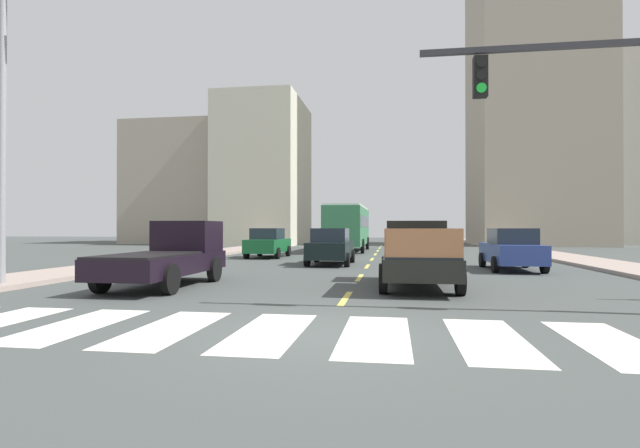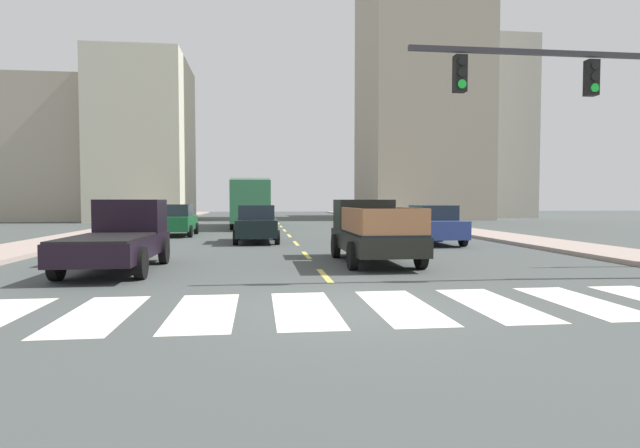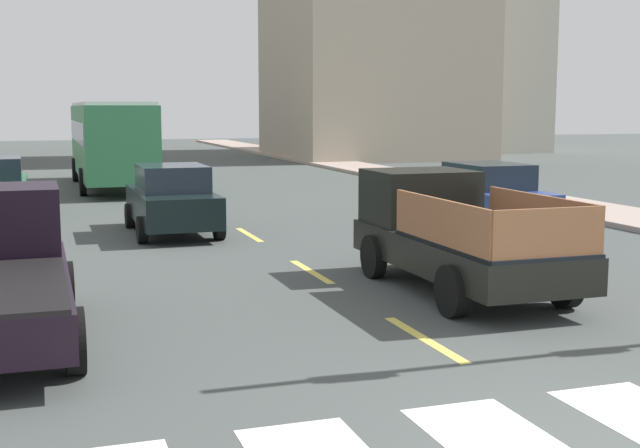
% 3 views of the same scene
% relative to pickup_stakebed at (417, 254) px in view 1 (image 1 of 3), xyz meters
% --- Properties ---
extents(ground_plane, '(160.00, 160.00, 0.00)m').
position_rel_pickup_stakebed_xyz_m(ground_plane, '(-1.89, -6.95, -0.94)').
color(ground_plane, '#444947').
extents(sidewalk_right, '(2.85, 110.00, 0.15)m').
position_rel_pickup_stakebed_xyz_m(sidewalk_right, '(8.83, 11.05, -0.86)').
color(sidewalk_right, '#A69286').
rests_on(sidewalk_right, ground).
extents(sidewalk_left, '(2.85, 110.00, 0.15)m').
position_rel_pickup_stakebed_xyz_m(sidewalk_left, '(-12.60, 11.05, -0.86)').
color(sidewalk_left, '#A69286').
rests_on(sidewalk_left, ground).
extents(crosswalk_stripe_2, '(1.10, 3.18, 0.01)m').
position_rel_pickup_stakebed_xyz_m(crosswalk_stripe_2, '(-6.28, -6.95, -0.93)').
color(crosswalk_stripe_2, white).
rests_on(crosswalk_stripe_2, ground).
extents(crosswalk_stripe_3, '(1.10, 3.18, 0.01)m').
position_rel_pickup_stakebed_xyz_m(crosswalk_stripe_3, '(-4.52, -6.95, -0.93)').
color(crosswalk_stripe_3, white).
rests_on(crosswalk_stripe_3, ground).
extents(crosswalk_stripe_4, '(1.10, 3.18, 0.01)m').
position_rel_pickup_stakebed_xyz_m(crosswalk_stripe_4, '(-2.76, -6.95, -0.93)').
color(crosswalk_stripe_4, white).
rests_on(crosswalk_stripe_4, ground).
extents(crosswalk_stripe_5, '(1.10, 3.18, 0.01)m').
position_rel_pickup_stakebed_xyz_m(crosswalk_stripe_5, '(-1.01, -6.95, -0.93)').
color(crosswalk_stripe_5, white).
rests_on(crosswalk_stripe_5, ground).
extents(crosswalk_stripe_6, '(1.10, 3.18, 0.01)m').
position_rel_pickup_stakebed_xyz_m(crosswalk_stripe_6, '(0.75, -6.95, -0.93)').
color(crosswalk_stripe_6, white).
rests_on(crosswalk_stripe_6, ground).
extents(crosswalk_stripe_7, '(1.10, 3.18, 0.01)m').
position_rel_pickup_stakebed_xyz_m(crosswalk_stripe_7, '(2.51, -6.95, -0.93)').
color(crosswalk_stripe_7, white).
rests_on(crosswalk_stripe_7, ground).
extents(lane_dash_0, '(0.16, 2.40, 0.01)m').
position_rel_pickup_stakebed_xyz_m(lane_dash_0, '(-1.89, -2.95, -0.93)').
color(lane_dash_0, '#DECD56').
rests_on(lane_dash_0, ground).
extents(lane_dash_1, '(0.16, 2.40, 0.01)m').
position_rel_pickup_stakebed_xyz_m(lane_dash_1, '(-1.89, 2.05, -0.93)').
color(lane_dash_1, '#DECD56').
rests_on(lane_dash_1, ground).
extents(lane_dash_2, '(0.16, 2.40, 0.01)m').
position_rel_pickup_stakebed_xyz_m(lane_dash_2, '(-1.89, 7.05, -0.93)').
color(lane_dash_2, '#DECD56').
rests_on(lane_dash_2, ground).
extents(lane_dash_3, '(0.16, 2.40, 0.01)m').
position_rel_pickup_stakebed_xyz_m(lane_dash_3, '(-1.89, 12.05, -0.93)').
color(lane_dash_3, '#DECD56').
rests_on(lane_dash_3, ground).
extents(lane_dash_4, '(0.16, 2.40, 0.01)m').
position_rel_pickup_stakebed_xyz_m(lane_dash_4, '(-1.89, 17.05, -0.93)').
color(lane_dash_4, '#DECD56').
rests_on(lane_dash_4, ground).
extents(lane_dash_5, '(0.16, 2.40, 0.01)m').
position_rel_pickup_stakebed_xyz_m(lane_dash_5, '(-1.89, 22.05, -0.93)').
color(lane_dash_5, '#DECD56').
rests_on(lane_dash_5, ground).
extents(lane_dash_6, '(0.16, 2.40, 0.01)m').
position_rel_pickup_stakebed_xyz_m(lane_dash_6, '(-1.89, 27.05, -0.93)').
color(lane_dash_6, '#DECD56').
rests_on(lane_dash_6, ground).
extents(lane_dash_7, '(0.16, 2.40, 0.01)m').
position_rel_pickup_stakebed_xyz_m(lane_dash_7, '(-1.89, 32.05, -0.93)').
color(lane_dash_7, '#DECD56').
rests_on(lane_dash_7, ground).
extents(pickup_stakebed, '(2.18, 5.20, 1.96)m').
position_rel_pickup_stakebed_xyz_m(pickup_stakebed, '(0.00, 0.00, 0.00)').
color(pickup_stakebed, black).
rests_on(pickup_stakebed, ground).
extents(pickup_dark, '(2.18, 5.20, 1.96)m').
position_rel_pickup_stakebed_xyz_m(pickup_dark, '(-7.41, -0.98, -0.02)').
color(pickup_dark, black).
rests_on(pickup_dark, ground).
extents(city_bus, '(2.72, 10.80, 3.32)m').
position_rel_pickup_stakebed_xyz_m(city_bus, '(-4.04, 20.98, 1.02)').
color(city_bus, '#317349').
rests_on(city_bus, ground).
extents(sedan_mid, '(2.02, 4.40, 1.72)m').
position_rel_pickup_stakebed_xyz_m(sedan_mid, '(4.08, 5.97, -0.08)').
color(sedan_mid, navy).
rests_on(sedan_mid, ground).
extents(sedan_near_left, '(2.02, 4.40, 1.72)m').
position_rel_pickup_stakebed_xyz_m(sedan_near_left, '(-8.01, 12.74, -0.08)').
color(sedan_near_left, '#15592B').
rests_on(sedan_near_left, ground).
extents(sedan_near_right, '(2.02, 4.40, 1.72)m').
position_rel_pickup_stakebed_xyz_m(sedan_near_right, '(-3.65, 7.83, -0.08)').
color(sedan_near_right, black).
rests_on(sedan_near_right, ground).
extents(streetlight_left, '(2.20, 0.28, 9.00)m').
position_rel_pickup_stakebed_xyz_m(streetlight_left, '(-11.63, -2.55, 4.03)').
color(streetlight_left, gray).
rests_on(streetlight_left, ground).
extents(block_mid_left, '(8.12, 11.60, 15.18)m').
position_rel_pickup_stakebed_xyz_m(block_mid_left, '(-14.29, 34.98, 6.65)').
color(block_mid_left, beige).
rests_on(block_mid_left, ground).
extents(block_mid_right, '(11.37, 10.27, 13.43)m').
position_rel_pickup_stakebed_xyz_m(block_mid_right, '(-24.29, 37.82, 5.78)').
color(block_mid_right, '#A59B89').
rests_on(block_mid_right, ground).
extents(block_low_left, '(8.74, 11.44, 20.32)m').
position_rel_pickup_stakebed_xyz_m(block_low_left, '(23.09, 43.39, 9.22)').
color(block_low_left, '#A8A599').
rests_on(block_low_left, ground).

